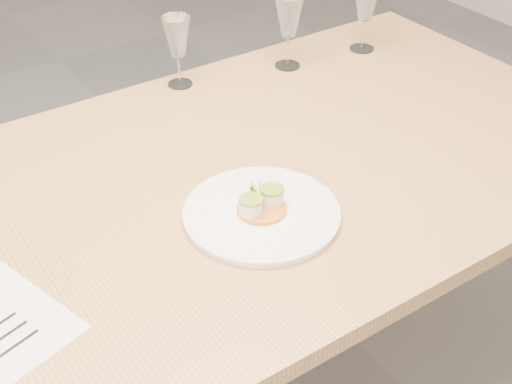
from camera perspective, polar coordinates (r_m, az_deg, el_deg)
dining_table at (r=1.50m, az=-10.33°, el=-3.94°), size 2.40×1.00×0.75m
dinner_plate at (r=1.43m, az=0.47°, el=-1.62°), size 0.32×0.32×0.08m
wine_glass_2 at (r=1.88m, az=-6.33°, el=12.13°), size 0.08×0.08×0.19m
wine_glass_3 at (r=1.97m, az=2.64°, el=13.76°), size 0.08×0.08×0.20m
wine_glass_4 at (r=2.09m, az=8.79°, el=14.81°), size 0.08×0.08×0.21m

